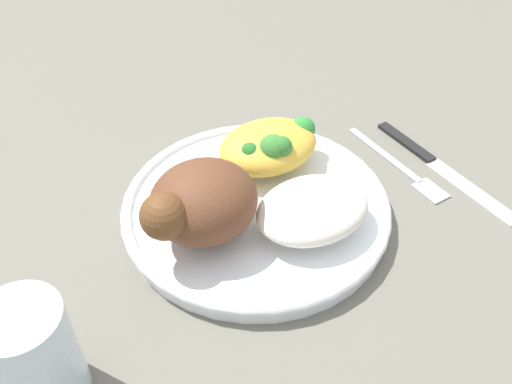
% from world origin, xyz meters
% --- Properties ---
extents(ground_plane, '(2.00, 2.00, 0.00)m').
position_xyz_m(ground_plane, '(0.00, 0.00, 0.00)').
color(ground_plane, '#69665A').
extents(plate, '(0.25, 0.25, 0.02)m').
position_xyz_m(plate, '(0.00, 0.00, 0.01)').
color(plate, white).
rests_on(plate, ground_plane).
extents(roasted_chicken, '(0.11, 0.09, 0.07)m').
position_xyz_m(roasted_chicken, '(0.06, 0.01, 0.06)').
color(roasted_chicken, brown).
rests_on(roasted_chicken, plate).
extents(rice_pile, '(0.11, 0.08, 0.03)m').
position_xyz_m(rice_pile, '(-0.03, 0.05, 0.04)').
color(rice_pile, white).
rests_on(rice_pile, plate).
extents(mac_cheese_with_broccoli, '(0.11, 0.08, 0.05)m').
position_xyz_m(mac_cheese_with_broccoli, '(-0.04, -0.04, 0.04)').
color(mac_cheese_with_broccoli, gold).
rests_on(mac_cheese_with_broccoli, plate).
extents(fork, '(0.02, 0.14, 0.01)m').
position_xyz_m(fork, '(-0.17, 0.01, 0.00)').
color(fork, '#B2B2B7').
rests_on(fork, ground_plane).
extents(knife, '(0.02, 0.19, 0.01)m').
position_xyz_m(knife, '(-0.21, 0.02, 0.00)').
color(knife, black).
rests_on(knife, ground_plane).
extents(water_glass, '(0.06, 0.06, 0.09)m').
position_xyz_m(water_glass, '(0.22, 0.08, 0.05)').
color(water_glass, silver).
rests_on(water_glass, ground_plane).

